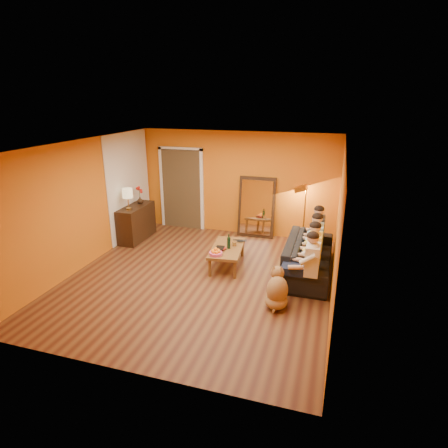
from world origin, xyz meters
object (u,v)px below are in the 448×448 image
(person_far_left, at_px, (312,265))
(floor_lamp, at_px, (304,216))
(person_far_right, at_px, (318,233))
(coffee_table, at_px, (227,256))
(sofa, at_px, (308,256))
(sideboard, at_px, (137,223))
(table_lamp, at_px, (128,199))
(person_mid_right, at_px, (316,242))
(person_mid_left, at_px, (314,253))
(vase, at_px, (140,200))
(mirror_frame, at_px, (257,207))
(dog, at_px, (277,287))
(wine_bottle, at_px, (229,241))
(laptop, at_px, (240,242))
(tumbler, at_px, (234,244))

(person_far_left, bearing_deg, floor_lamp, 98.86)
(person_far_right, bearing_deg, coffee_table, -153.51)
(sofa, bearing_deg, sideboard, 81.88)
(sideboard, height_order, table_lamp, table_lamp)
(sideboard, relative_size, person_mid_right, 0.97)
(person_mid_left, distance_m, vase, 4.57)
(mirror_frame, distance_m, coffee_table, 2.01)
(table_lamp, relative_size, vase, 3.02)
(dog, distance_m, person_mid_left, 1.21)
(coffee_table, xyz_separation_m, dog, (1.27, -1.28, 0.14))
(person_far_left, bearing_deg, person_mid_left, 90.00)
(person_mid_left, bearing_deg, vase, 163.38)
(person_mid_right, distance_m, wine_bottle, 1.77)
(floor_lamp, bearing_deg, table_lamp, -158.25)
(floor_lamp, distance_m, wine_bottle, 2.17)
(dog, xyz_separation_m, wine_bottle, (-1.22, 1.23, 0.22))
(floor_lamp, distance_m, person_mid_right, 1.36)
(person_mid_right, bearing_deg, person_far_right, 90.00)
(wine_bottle, bearing_deg, vase, 156.68)
(laptop, bearing_deg, tumbler, -117.67)
(sideboard, height_order, vase, vase)
(table_lamp, relative_size, dog, 0.73)
(person_far_right, bearing_deg, table_lamp, -175.48)
(table_lamp, xyz_separation_m, coffee_table, (2.59, -0.54, -0.90))
(sofa, xyz_separation_m, wine_bottle, (-1.60, -0.29, 0.24))
(table_lamp, xyz_separation_m, person_far_left, (4.37, -1.30, -0.49))
(sofa, height_order, coffee_table, sofa)
(sideboard, xyz_separation_m, person_far_left, (4.37, -1.60, 0.18))
(mirror_frame, xyz_separation_m, coffee_table, (-0.20, -1.92, -0.55))
(coffee_table, bearing_deg, wine_bottle, -51.37)
(laptop, bearing_deg, person_mid_left, -32.53)
(table_lamp, height_order, laptop, table_lamp)
(floor_lamp, height_order, person_mid_right, floor_lamp)
(mirror_frame, bearing_deg, wine_bottle, -94.24)
(sideboard, height_order, coffee_table, sideboard)
(sideboard, bearing_deg, person_mid_left, -13.57)
(person_mid_left, xyz_separation_m, person_far_right, (0.00, 1.10, 0.00))
(coffee_table, distance_m, tumbler, 0.31)
(table_lamp, bearing_deg, coffee_table, -11.76)
(wine_bottle, bearing_deg, person_mid_left, -5.45)
(table_lamp, height_order, dog, table_lamp)
(wine_bottle, xyz_separation_m, tumbler, (0.07, 0.17, -0.11))
(sideboard, distance_m, floor_lamp, 4.09)
(coffee_table, height_order, laptop, laptop)
(dog, bearing_deg, laptop, 141.74)
(person_mid_right, bearing_deg, person_mid_left, -90.00)
(table_lamp, relative_size, person_far_left, 0.42)
(sofa, relative_size, dog, 3.24)
(sideboard, relative_size, tumbler, 11.29)
(laptop, bearing_deg, coffee_table, -130.26)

